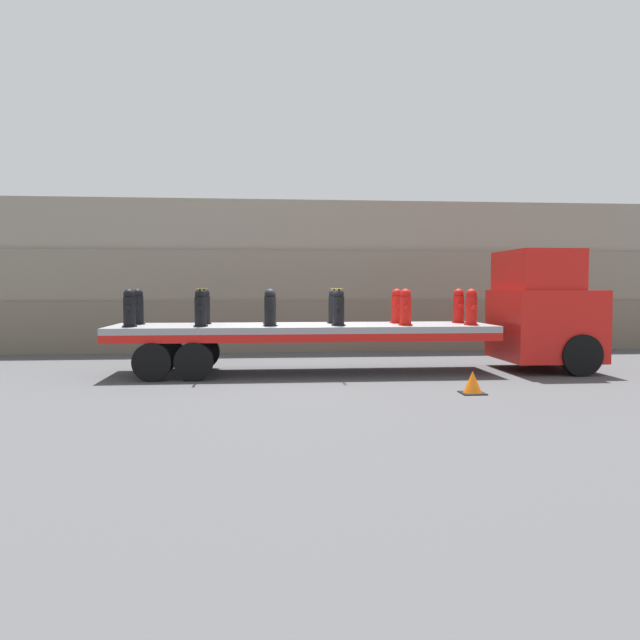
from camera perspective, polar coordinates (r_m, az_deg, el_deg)
The scene contains 19 objects.
ground_plane at distance 16.51m, azimuth -1.54°, elevation -4.87°, with size 120.00×120.00×0.00m, color #474749.
rock_cliff at distance 23.32m, azimuth -2.66°, elevation 3.99°, with size 60.00×3.30×5.33m.
truck_cab at distance 18.06m, azimuth 19.95°, elevation 0.71°, with size 2.40×2.70×3.26m.
flatbed_trailer at distance 16.37m, azimuth -3.76°, elevation -1.27°, with size 9.91×2.53×1.28m.
fire_hydrant_black_near_0 at distance 16.14m, azimuth -17.04°, elevation 1.03°, with size 0.37×0.60×0.95m.
fire_hydrant_black_far_0 at distance 17.18m, azimuth -16.32°, elevation 1.15°, with size 0.37×0.60×0.95m.
fire_hydrant_black_near_1 at distance 15.88m, azimuth -10.87°, elevation 1.08°, with size 0.37×0.60×0.95m.
fire_hydrant_black_far_1 at distance 16.94m, azimuth -10.52°, elevation 1.19°, with size 0.37×0.60×0.95m.
fire_hydrant_black_near_2 at distance 15.80m, azimuth -4.57°, elevation 1.11°, with size 0.37×0.60×0.95m.
fire_hydrant_black_far_2 at distance 16.87m, azimuth -4.62°, elevation 1.23°, with size 0.37×0.60×0.95m.
fire_hydrant_black_near_3 at distance 15.92m, azimuth 1.71°, elevation 1.13°, with size 0.37×0.60×0.95m.
fire_hydrant_black_far_3 at distance 16.97m, azimuth 1.27°, elevation 1.25°, with size 0.37×0.60×0.95m.
fire_hydrant_red_near_4 at distance 16.22m, azimuth 7.83°, elevation 1.14°, with size 0.37×0.60×0.95m.
fire_hydrant_red_far_4 at distance 17.26m, azimuth 7.03°, elevation 1.25°, with size 0.37×0.60×0.95m.
fire_hydrant_red_near_5 at distance 16.70m, azimuth 13.66°, elevation 1.14°, with size 0.37×0.60×0.95m.
fire_hydrant_red_far_5 at distance 17.71m, azimuth 12.55°, elevation 1.25°, with size 0.37×0.60×0.95m.
cargo_strap_rear at distance 16.40m, azimuth -10.71°, elevation 2.85°, with size 0.05×2.62×0.01m.
cargo_strap_middle at distance 16.44m, azimuth 1.49°, elevation 2.90°, with size 0.05×2.62×0.01m.
traffic_cone at distance 13.70m, azimuth 13.78°, elevation -5.59°, with size 0.50×0.50×0.49m.
Camera 1 is at (-1.06, -16.32, 2.26)m, focal length 35.00 mm.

